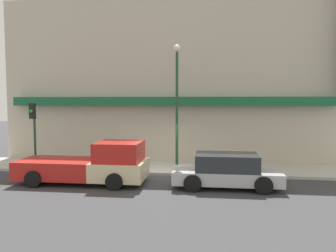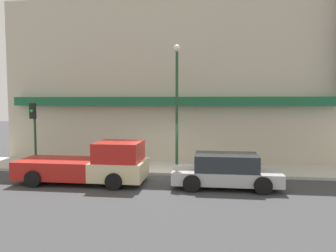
{
  "view_description": "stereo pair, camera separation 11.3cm",
  "coord_description": "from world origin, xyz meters",
  "px_view_note": "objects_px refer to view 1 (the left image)",
  "views": [
    {
      "loc": [
        2.34,
        -15.53,
        3.62
      ],
      "look_at": [
        0.26,
        1.25,
        2.34
      ],
      "focal_mm": 35.0,
      "sensor_mm": 36.0,
      "label": 1
    },
    {
      "loc": [
        2.46,
        -15.52,
        3.62
      ],
      "look_at": [
        0.26,
        1.25,
        2.34
      ],
      "focal_mm": 35.0,
      "sensor_mm": 36.0,
      "label": 2
    }
  ],
  "objects_px": {
    "street_lamp": "(177,94)",
    "traffic_light": "(34,123)",
    "parked_car": "(226,171)",
    "fire_hydrant": "(114,161)",
    "pickup_truck": "(91,165)"
  },
  "relations": [
    {
      "from": "street_lamp",
      "to": "traffic_light",
      "type": "xyz_separation_m",
      "value": [
        -7.37,
        -0.44,
        -1.51
      ]
    },
    {
      "from": "parked_car",
      "to": "traffic_light",
      "type": "height_order",
      "value": "traffic_light"
    },
    {
      "from": "street_lamp",
      "to": "fire_hydrant",
      "type": "bearing_deg",
      "value": 178.02
    },
    {
      "from": "fire_hydrant",
      "to": "street_lamp",
      "type": "xyz_separation_m",
      "value": [
        3.32,
        -0.11,
        3.49
      ]
    },
    {
      "from": "parked_car",
      "to": "fire_hydrant",
      "type": "relative_size",
      "value": 6.17
    },
    {
      "from": "pickup_truck",
      "to": "traffic_light",
      "type": "height_order",
      "value": "traffic_light"
    },
    {
      "from": "pickup_truck",
      "to": "parked_car",
      "type": "bearing_deg",
      "value": -0.59
    },
    {
      "from": "street_lamp",
      "to": "traffic_light",
      "type": "bearing_deg",
      "value": -176.59
    },
    {
      "from": "parked_car",
      "to": "street_lamp",
      "type": "relative_size",
      "value": 0.71
    },
    {
      "from": "parked_car",
      "to": "street_lamp",
      "type": "distance_m",
      "value": 4.74
    },
    {
      "from": "parked_car",
      "to": "traffic_light",
      "type": "relative_size",
      "value": 1.32
    },
    {
      "from": "fire_hydrant",
      "to": "traffic_light",
      "type": "relative_size",
      "value": 0.21
    },
    {
      "from": "traffic_light",
      "to": "street_lamp",
      "type": "bearing_deg",
      "value": 3.41
    },
    {
      "from": "pickup_truck",
      "to": "traffic_light",
      "type": "xyz_separation_m",
      "value": [
        -3.8,
        2.03,
        1.67
      ]
    },
    {
      "from": "fire_hydrant",
      "to": "traffic_light",
      "type": "distance_m",
      "value": 4.55
    }
  ]
}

